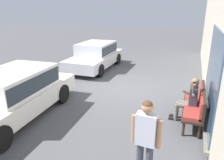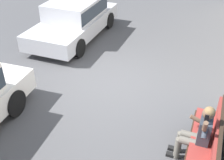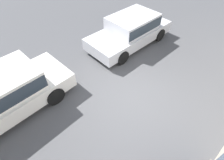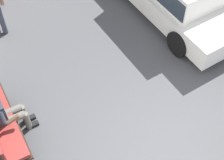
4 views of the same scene
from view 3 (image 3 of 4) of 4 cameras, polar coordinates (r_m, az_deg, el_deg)
The scene contains 2 objects.
ground_plane at distance 6.48m, azimuth 5.45°, elevation -4.94°, with size 60.00×60.00×0.00m, color #4C4C4F.
parked_car_near at distance 8.66m, azimuth 6.20°, elevation 16.17°, with size 4.30×1.92×1.40m.
Camera 3 is at (3.22, 2.60, 4.98)m, focal length 28.00 mm.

